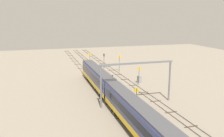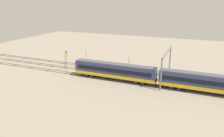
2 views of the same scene
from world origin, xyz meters
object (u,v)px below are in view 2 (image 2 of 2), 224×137
overhead_gantry (166,60)px  speed_sign_near_foreground (65,59)px  speed_sign_mid_trackside (86,55)px  speed_sign_distant_end (182,75)px  speed_sign_far_trackside (129,61)px  signal_light_trackside_approach (132,71)px  signal_light_trackside_departure (66,56)px  relay_cabinet (125,66)px  train (206,83)px

overhead_gantry → speed_sign_near_foreground: size_ratio=2.55×
speed_sign_mid_trackside → speed_sign_distant_end: size_ratio=1.09×
speed_sign_far_trackside → signal_light_trackside_approach: (-3.78, 8.37, -0.33)m
speed_sign_mid_trackside → speed_sign_far_trackside: size_ratio=1.13×
signal_light_trackside_approach → speed_sign_far_trackside: bearing=-65.7°
signal_light_trackside_departure → relay_cabinet: size_ratio=2.71×
speed_sign_mid_trackside → speed_sign_near_foreground: bearing=73.7°
relay_cabinet → signal_light_trackside_approach: bearing=120.8°
overhead_gantry → speed_sign_far_trackside: bearing=-25.1°
train → overhead_gantry: overhead_gantry is taller
speed_sign_mid_trackside → signal_light_trackside_approach: speed_sign_mid_trackside is taller
signal_light_trackside_approach → relay_cabinet: signal_light_trackside_approach is taller
speed_sign_mid_trackside → speed_sign_far_trackside: (-16.01, 0.04, -0.40)m
speed_sign_far_trackside → speed_sign_distant_end: size_ratio=0.96×
overhead_gantry → relay_cabinet: overhead_gantry is taller
train → speed_sign_mid_trackside: (39.51, -10.97, 0.72)m
speed_sign_near_foreground → signal_light_trackside_departure: speed_sign_near_foreground is taller
train → relay_cabinet: 27.94m
overhead_gantry → speed_sign_far_trackside: (12.88, -6.04, -3.28)m
speed_sign_far_trackside → signal_light_trackside_departure: (22.01, 3.42, 0.31)m
speed_sign_far_trackside → relay_cabinet: bearing=-27.2°
signal_light_trackside_approach → signal_light_trackside_departure: 26.27m
speed_sign_mid_trackside → signal_light_trackside_approach: 21.51m
overhead_gantry → relay_cabinet: (14.63, -6.93, -5.33)m
speed_sign_near_foreground → speed_sign_mid_trackside: size_ratio=1.15×
speed_sign_near_foreground → overhead_gantry: bearing=-174.7°
overhead_gantry → signal_light_trackside_departure: size_ratio=3.01×
train → speed_sign_near_foreground: (42.15, -1.95, 1.17)m
relay_cabinet → speed_sign_far_trackside: bearing=152.8°
speed_sign_far_trackside → relay_cabinet: (1.75, -0.90, -2.05)m
speed_sign_mid_trackside → speed_sign_far_trackside: 16.01m
speed_sign_near_foreground → speed_sign_mid_trackside: 9.41m
train → speed_sign_far_trackside: size_ratio=16.22×
overhead_gantry → signal_light_trackside_approach: size_ratio=3.81×
speed_sign_far_trackside → relay_cabinet: 2.84m
train → speed_sign_distant_end: (6.11, -2.99, 0.47)m
speed_sign_near_foreground → relay_cabinet: speed_sign_near_foreground is taller
speed_sign_mid_trackside → speed_sign_distant_end: speed_sign_mid_trackside is taller
speed_sign_mid_trackside → signal_light_trackside_approach: size_ratio=1.30×
train → signal_light_trackside_approach: train is taller
overhead_gantry → speed_sign_distant_end: bearing=157.2°
train → signal_light_trackside_approach: (19.72, -2.56, -0.01)m
speed_sign_near_foreground → signal_light_trackside_departure: 6.52m
speed_sign_near_foreground → signal_light_trackside_approach: 22.47m
speed_sign_far_trackside → signal_light_trackside_departure: signal_light_trackside_departure is taller
speed_sign_near_foreground → speed_sign_far_trackside: size_ratio=1.30×
train → relay_cabinet: train is taller
speed_sign_near_foreground → relay_cabinet: (-16.90, -9.88, -2.89)m
signal_light_trackside_approach → overhead_gantry: bearing=-165.6°
speed_sign_mid_trackside → speed_sign_far_trackside: bearing=179.9°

